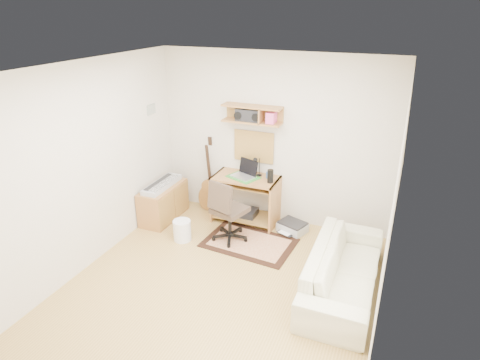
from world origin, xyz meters
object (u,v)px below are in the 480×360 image
at_px(desk, 246,199).
at_px(printer, 292,226).
at_px(task_chair, 230,210).
at_px(cabinet, 163,202).
at_px(sofa, 344,263).

bearing_deg(desk, printer, -3.59).
xyz_separation_m(task_chair, printer, (0.79, 0.56, -0.40)).
distance_m(desk, cabinet, 1.32).
bearing_deg(desk, cabinet, -161.77).
height_order(desk, cabinet, desk).
bearing_deg(cabinet, desk, 18.23).
height_order(desk, printer, desk).
relative_size(desk, cabinet, 1.11).
bearing_deg(printer, task_chair, -124.05).
height_order(printer, sofa, sofa).
height_order(desk, task_chair, task_chair).
height_order(task_chair, printer, task_chair).
bearing_deg(printer, cabinet, -149.58).
bearing_deg(printer, sofa, -29.71).
xyz_separation_m(desk, printer, (0.79, -0.05, -0.29)).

